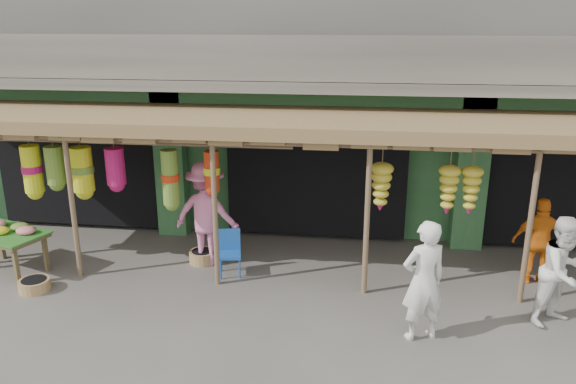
# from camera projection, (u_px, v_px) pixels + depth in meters

# --- Properties ---
(ground) EXTENTS (80.00, 80.00, 0.00)m
(ground) POSITION_uv_depth(u_px,v_px,m) (305.00, 284.00, 9.69)
(ground) COLOR #514C47
(ground) RESTS_ON ground
(building) EXTENTS (16.40, 6.80, 7.00)m
(building) POSITION_uv_depth(u_px,v_px,m) (327.00, 62.00, 13.29)
(building) COLOR gray
(building) RESTS_ON ground
(awning) EXTENTS (14.00, 2.70, 2.79)m
(awning) POSITION_uv_depth(u_px,v_px,m) (301.00, 128.00, 9.70)
(awning) COLOR brown
(awning) RESTS_ON ground
(flower_table) EXTENTS (1.67, 1.31, 0.88)m
(flower_table) POSITION_uv_depth(u_px,v_px,m) (7.00, 234.00, 9.99)
(flower_table) COLOR brown
(flower_table) RESTS_ON ground
(blue_chair) EXTENTS (0.46, 0.47, 0.80)m
(blue_chair) POSITION_uv_depth(u_px,v_px,m) (230.00, 250.00, 9.96)
(blue_chair) COLOR #1A52A9
(blue_chair) RESTS_ON ground
(basket_mid) EXTENTS (0.64, 0.64, 0.20)m
(basket_mid) POSITION_uv_depth(u_px,v_px,m) (34.00, 285.00, 9.41)
(basket_mid) COLOR #A38A49
(basket_mid) RESTS_ON ground
(basket_right) EXTENTS (0.53, 0.53, 0.22)m
(basket_right) POSITION_uv_depth(u_px,v_px,m) (203.00, 257.00, 10.50)
(basket_right) COLOR #A1784B
(basket_right) RESTS_ON ground
(person_front) EXTENTS (0.77, 0.65, 1.78)m
(person_front) POSITION_uv_depth(u_px,v_px,m) (424.00, 281.00, 7.80)
(person_front) COLOR white
(person_front) RESTS_ON ground
(person_right) EXTENTS (1.03, 0.99, 1.68)m
(person_right) POSITION_uv_depth(u_px,v_px,m) (563.00, 271.00, 8.21)
(person_right) COLOR white
(person_right) RESTS_ON ground
(person_vendor) EXTENTS (0.92, 0.44, 1.53)m
(person_vendor) POSITION_uv_depth(u_px,v_px,m) (540.00, 241.00, 9.50)
(person_vendor) COLOR orange
(person_vendor) RESTS_ON ground
(person_shopper) EXTENTS (1.35, 0.90, 1.95)m
(person_shopper) POSITION_uv_depth(u_px,v_px,m) (207.00, 214.00, 10.23)
(person_shopper) COLOR pink
(person_shopper) RESTS_ON ground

